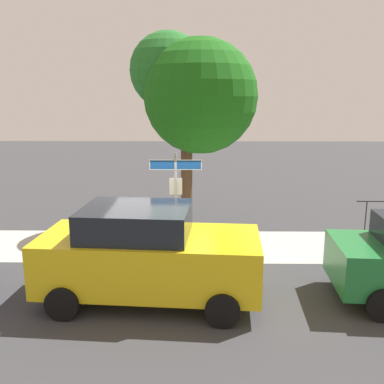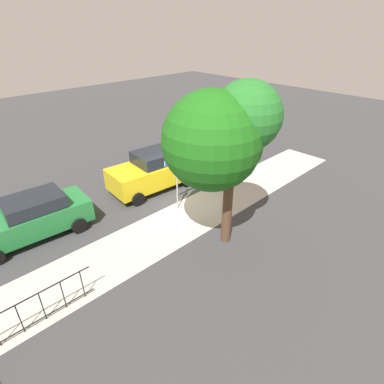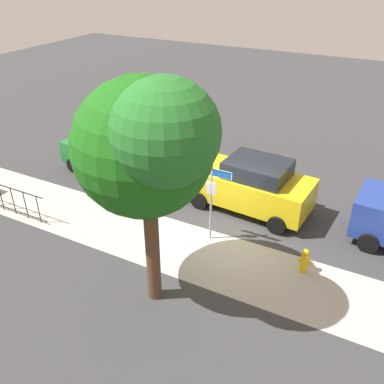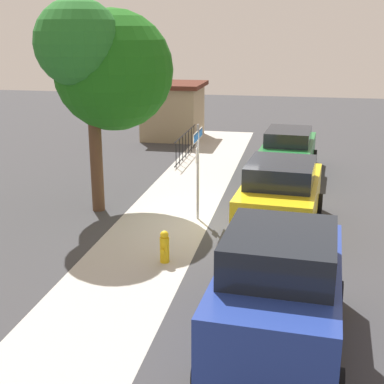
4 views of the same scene
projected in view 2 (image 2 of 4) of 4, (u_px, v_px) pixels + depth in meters
The scene contains 9 objects.
ground_plane at pixel (177, 202), 14.83m from camera, with size 60.00×60.00×0.00m, color #38383A.
sidewalk_strip at pixel (162, 231), 12.80m from camera, with size 24.00×2.60×0.00m, color #B0ADA4.
street_sign at pixel (177, 171), 13.45m from camera, with size 1.29×0.07×2.73m.
shade_tree at pixel (219, 137), 10.30m from camera, with size 3.90×3.49×6.05m.
car_blue at pixel (225, 141), 19.17m from camera, with size 4.33×2.37×2.19m.
car_yellow at pixel (153, 170), 15.64m from camera, with size 4.50×2.38×1.95m.
car_green at pixel (31, 218), 12.10m from camera, with size 4.61×2.22×1.72m.
iron_fence at pixel (20, 318), 8.43m from camera, with size 4.25×0.04×1.07m.
fire_hydrant at pixel (226, 181), 15.94m from camera, with size 0.42×0.22×0.78m.
Camera 2 is at (8.29, 9.65, 7.66)m, focal length 29.10 mm.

